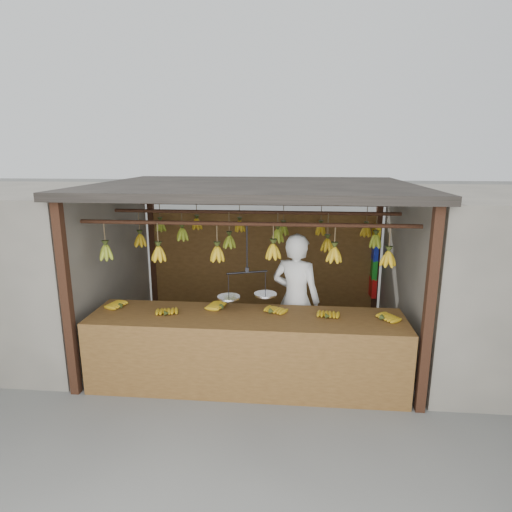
# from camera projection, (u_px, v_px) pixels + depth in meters

# --- Properties ---
(ground) EXTENTS (80.00, 80.00, 0.00)m
(ground) POSITION_uv_depth(u_px,v_px,m) (254.00, 345.00, 6.41)
(ground) COLOR #5B5B57
(stall) EXTENTS (4.30, 3.30, 2.40)m
(stall) POSITION_uv_depth(u_px,v_px,m) (256.00, 211.00, 6.27)
(stall) COLOR black
(stall) RESTS_ON ground
(neighbor_left) EXTENTS (3.00, 3.00, 2.30)m
(neighbor_left) POSITION_uv_depth(u_px,v_px,m) (18.00, 265.00, 6.46)
(neighbor_left) COLOR slate
(neighbor_left) RESTS_ON ground
(counter) EXTENTS (3.79, 0.86, 0.96)m
(counter) POSITION_uv_depth(u_px,v_px,m) (245.00, 335.00, 5.05)
(counter) COLOR brown
(counter) RESTS_ON ground
(hanging_bananas) EXTENTS (3.59, 2.25, 0.40)m
(hanging_bananas) POSITION_uv_depth(u_px,v_px,m) (254.00, 239.00, 6.03)
(hanging_bananas) COLOR #92A523
(hanging_bananas) RESTS_ON ground
(balance_scale) EXTENTS (0.70, 0.42, 0.90)m
(balance_scale) POSITION_uv_depth(u_px,v_px,m) (247.00, 292.00, 5.17)
(balance_scale) COLOR black
(balance_scale) RESTS_ON ground
(vendor) EXTENTS (0.76, 0.63, 1.80)m
(vendor) POSITION_uv_depth(u_px,v_px,m) (296.00, 300.00, 5.69)
(vendor) COLOR white
(vendor) RESTS_ON ground
(bag_bundles) EXTENTS (0.08, 0.26, 1.27)m
(bag_bundles) POSITION_uv_depth(u_px,v_px,m) (374.00, 260.00, 7.31)
(bag_bundles) COLOR yellow
(bag_bundles) RESTS_ON ground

